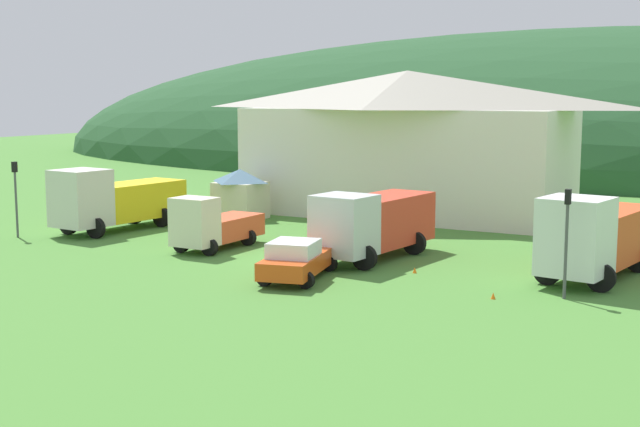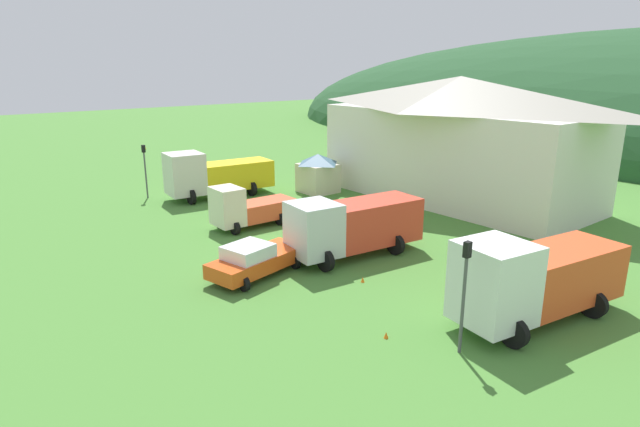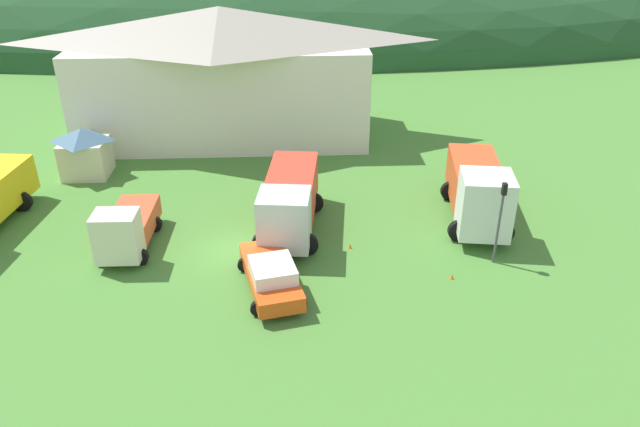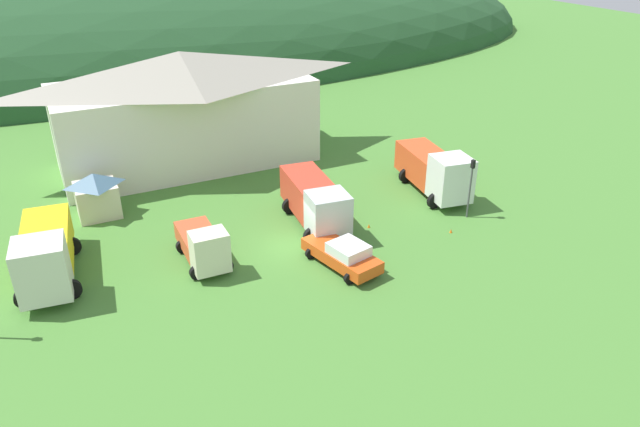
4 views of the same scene
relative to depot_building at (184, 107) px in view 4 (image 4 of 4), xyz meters
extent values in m
plane|color=#477F33|center=(1.86, -16.23, -4.59)|extent=(200.00, 200.00, 0.00)
ellipsoid|color=#234C28|center=(1.86, 46.02, -4.59)|extent=(139.06, 60.00, 28.65)
cube|color=white|center=(0.00, 0.00, -1.29)|extent=(19.40, 8.50, 6.60)
pyramid|color=gray|center=(0.00, 0.00, 3.16)|extent=(20.96, 9.18, 2.31)
cube|color=beige|center=(-7.98, -6.60, -3.47)|extent=(2.63, 2.54, 2.24)
pyramid|color=#42667F|center=(-7.98, -6.60, -1.96)|extent=(2.84, 2.74, 0.78)
cube|color=silver|center=(-11.80, -15.94, -2.54)|extent=(2.76, 2.74, 3.00)
cube|color=black|center=(-11.81, -16.07, -1.88)|extent=(1.55, 2.12, 0.96)
cube|color=yellow|center=(-11.38, -12.00, -3.04)|extent=(3.08, 5.69, 2.00)
cylinder|color=black|center=(-10.71, -16.06, -4.04)|extent=(1.10, 0.30, 1.10)
cylinder|color=black|center=(-12.90, -15.82, -4.04)|extent=(1.10, 0.30, 1.10)
cylinder|color=black|center=(-10.19, -11.30, -4.04)|extent=(1.10, 0.30, 1.10)
cylinder|color=black|center=(-12.38, -11.07, -4.04)|extent=(1.10, 0.30, 1.10)
cube|color=beige|center=(-3.45, -17.15, -3.05)|extent=(2.01, 1.57, 2.29)
cube|color=black|center=(-3.45, -17.22, -2.54)|extent=(1.09, 1.24, 0.73)
cube|color=#DB512D|center=(-3.41, -14.52, -3.65)|extent=(2.05, 3.75, 1.08)
cylinder|color=black|center=(-2.61, -17.16, -4.19)|extent=(0.80, 0.30, 0.80)
cylinder|color=black|center=(-4.29, -17.13, -4.19)|extent=(0.80, 0.30, 0.80)
cylinder|color=black|center=(-2.55, -13.98, -4.19)|extent=(0.80, 0.30, 0.80)
cylinder|color=black|center=(-4.24, -13.95, -4.19)|extent=(0.80, 0.30, 0.80)
cube|color=silver|center=(4.15, -16.56, -2.72)|extent=(2.62, 2.47, 2.64)
cube|color=black|center=(4.14, -16.67, -2.14)|extent=(1.47, 1.91, 0.84)
cube|color=red|center=(4.55, -12.92, -2.91)|extent=(2.93, 5.33, 2.27)
cylinder|color=black|center=(5.19, -16.67, -4.04)|extent=(1.10, 0.30, 1.10)
cylinder|color=black|center=(3.11, -16.44, -4.04)|extent=(1.10, 0.30, 1.10)
cylinder|color=black|center=(5.67, -12.27, -4.04)|extent=(1.10, 0.30, 1.10)
cylinder|color=black|center=(3.60, -12.05, -4.04)|extent=(1.10, 0.30, 1.10)
cube|color=white|center=(13.85, -15.86, -2.53)|extent=(2.78, 2.76, 3.02)
cube|color=black|center=(13.83, -15.98, -1.87)|extent=(1.58, 2.11, 0.97)
cube|color=#E04C23|center=(14.41, -12.09, -2.96)|extent=(3.19, 5.50, 2.17)
cylinder|color=black|center=(14.91, -16.02, -4.04)|extent=(1.10, 0.30, 1.10)
cylinder|color=black|center=(12.79, -15.70, -4.04)|extent=(1.10, 0.30, 1.10)
cylinder|color=black|center=(15.59, -11.48, -4.04)|extent=(1.10, 0.30, 1.10)
cylinder|color=black|center=(13.47, -11.16, -4.04)|extent=(1.10, 0.30, 1.10)
cube|color=#DE4C17|center=(3.52, -19.45, -3.90)|extent=(3.00, 5.35, 0.70)
cube|color=silver|center=(3.65, -20.04, -3.24)|extent=(2.19, 2.36, 0.62)
cylinder|color=black|center=(4.73, -20.94, -4.25)|extent=(0.68, 0.24, 0.68)
cylinder|color=black|center=(3.07, -21.31, -4.25)|extent=(0.68, 0.24, 0.68)
cylinder|color=black|center=(3.98, -17.59, -4.25)|extent=(0.68, 0.24, 0.68)
cylinder|color=black|center=(2.32, -17.97, -4.25)|extent=(0.68, 0.24, 0.68)
cylinder|color=#4C4C51|center=(13.93, -17.78, -2.82)|extent=(0.12, 0.12, 3.53)
cube|color=black|center=(13.93, -17.78, -0.78)|extent=(0.20, 0.24, 0.55)
sphere|color=yellow|center=(13.93, -17.65, -0.78)|extent=(0.14, 0.14, 0.14)
cone|color=orange|center=(11.64, -19.08, -4.59)|extent=(0.36, 0.36, 0.50)
cone|color=orange|center=(7.31, -16.18, -4.59)|extent=(0.36, 0.36, 0.49)
camera|label=1|loc=(20.97, -49.44, 2.98)|focal=48.40mm
camera|label=2|loc=(23.68, -31.90, 5.11)|focal=29.63mm
camera|label=3|loc=(4.56, -41.40, 10.68)|focal=33.85mm
camera|label=4|loc=(-10.55, -45.12, 13.60)|focal=33.43mm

